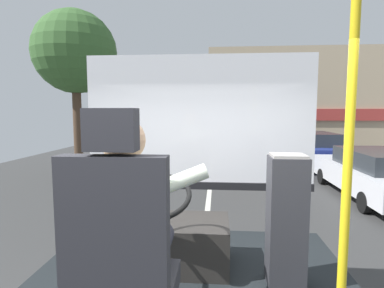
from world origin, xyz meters
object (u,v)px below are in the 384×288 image
Objects in this scene: bus_driver at (128,221)px; parked_car_green at (289,138)px; steering_console at (165,241)px; parked_car_blue at (309,148)px; driver_seat at (122,270)px; fare_box at (286,220)px; parked_car_red at (268,132)px; handrail_pole at (347,185)px; parked_car_white at (379,173)px.

bus_driver reaches higher than parked_car_green.
parked_car_blue is at bearing 67.85° from steering_console.
parked_car_blue is 6.06m from parked_car_green.
driver_seat is 1.32× the size of fare_box.
bus_driver is at bearing -105.20° from parked_car_green.
parked_car_red is at bearing 79.18° from driver_seat.
parked_car_green is (4.71, 17.44, -0.78)m from driver_seat.
handrail_pole reaches higher than parked_car_red.
steering_console is 11.06m from parked_car_blue.
handrail_pole is (1.07, 0.14, 0.40)m from driver_seat.
fare_box reaches higher than parked_car_blue.
fare_box is (0.97, 0.85, -0.27)m from bus_driver.
driver_seat reaches higher than fare_box.
parked_car_green is (0.17, 10.73, 0.01)m from parked_car_white.
driver_seat is 0.69× the size of handrail_pole.
steering_console reaches higher than parked_car_green.
parked_car_blue reaches higher than parked_car_white.
handrail_pole reaches higher than driver_seat.
steering_console is at bearing -129.27° from parked_car_white.
driver_seat is 1.37m from fare_box.
bus_driver is (-0.00, 0.12, 0.20)m from driver_seat.
fare_box is (0.97, 0.97, -0.07)m from driver_seat.
parked_car_white is at bearing -85.53° from parked_car_blue.
parked_car_blue is at bearing 94.47° from parked_car_white.
parked_car_white is 1.03× the size of parked_car_red.
handrail_pole is 1.93× the size of fare_box.
steering_console is 0.26× the size of parked_car_red.
parked_car_blue is at bearing 72.99° from fare_box.
parked_car_white is at bearing 62.17° from handrail_pole.
steering_console reaches higher than parked_car_white.
handrail_pole is at bearing -105.39° from parked_car_blue.
parked_car_red is at bearing 90.74° from parked_car_white.
parked_car_red is at bearing 79.13° from bus_driver.
parked_car_blue is (4.17, 11.29, -0.92)m from bus_driver.
handrail_pole reaches higher than bus_driver.
fare_box is 0.26× the size of parked_car_green.
fare_box is 0.24× the size of parked_car_red.
bus_driver is 1.32m from fare_box.
bus_driver is 0.74× the size of steering_console.
driver_seat is at bearing -100.82° from parked_car_red.
bus_driver is 22.96m from parked_car_red.
handrail_pole is at bearing -117.83° from parked_car_white.
handrail_pole is 0.45× the size of parked_car_blue.
bus_driver is 1.19m from steering_console.
handrail_pole reaches higher than parked_car_white.
steering_console is 0.56× the size of handrail_pole.
parked_car_white is (4.53, 6.60, -0.99)m from bus_driver.
bus_driver is at bearing -124.51° from parked_car_white.
driver_seat reaches higher than parked_car_red.
parked_car_white reaches higher than parked_car_red.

